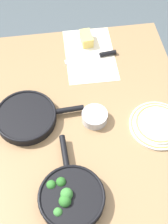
{
  "coord_description": "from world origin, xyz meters",
  "views": [
    {
      "loc": [
        0.76,
        -0.11,
        1.92
      ],
      "look_at": [
        0.0,
        0.0,
        0.78
      ],
      "focal_mm": 50.0,
      "sensor_mm": 36.0,
      "label": 1
    }
  ],
  "objects_px": {
    "dinner_plate_stack": "(158,124)",
    "skillet_eggs": "(27,117)",
    "prep_bowl_steel": "(95,117)",
    "grater_knife": "(98,56)",
    "cheese_block": "(86,39)",
    "skillet_broccoli": "(71,197)"
  },
  "relations": [
    {
      "from": "dinner_plate_stack",
      "to": "skillet_eggs",
      "type": "bearing_deg",
      "value": -101.32
    },
    {
      "from": "skillet_eggs",
      "to": "prep_bowl_steel",
      "type": "xyz_separation_m",
      "value": [
        0.04,
        0.29,
        -0.0
      ]
    },
    {
      "from": "grater_knife",
      "to": "cheese_block",
      "type": "relative_size",
      "value": 2.69
    },
    {
      "from": "grater_knife",
      "to": "cheese_block",
      "type": "height_order",
      "value": "cheese_block"
    },
    {
      "from": "skillet_broccoli",
      "to": "dinner_plate_stack",
      "type": "relative_size",
      "value": 1.58
    },
    {
      "from": "skillet_eggs",
      "to": "grater_knife",
      "type": "height_order",
      "value": "skillet_eggs"
    },
    {
      "from": "dinner_plate_stack",
      "to": "prep_bowl_steel",
      "type": "relative_size",
      "value": 2.17
    },
    {
      "from": "skillet_broccoli",
      "to": "grater_knife",
      "type": "relative_size",
      "value": 1.45
    },
    {
      "from": "cheese_block",
      "to": "prep_bowl_steel",
      "type": "xyz_separation_m",
      "value": [
        0.48,
        -0.03,
        -0.0
      ]
    },
    {
      "from": "skillet_eggs",
      "to": "dinner_plate_stack",
      "type": "distance_m",
      "value": 0.57
    },
    {
      "from": "grater_knife",
      "to": "cheese_block",
      "type": "bearing_deg",
      "value": -74.62
    },
    {
      "from": "prep_bowl_steel",
      "to": "cheese_block",
      "type": "bearing_deg",
      "value": 175.88
    },
    {
      "from": "cheese_block",
      "to": "dinner_plate_stack",
      "type": "relative_size",
      "value": 0.41
    },
    {
      "from": "grater_knife",
      "to": "skillet_eggs",
      "type": "bearing_deg",
      "value": 35.83
    },
    {
      "from": "cheese_block",
      "to": "grater_knife",
      "type": "bearing_deg",
      "value": 21.26
    },
    {
      "from": "skillet_eggs",
      "to": "prep_bowl_steel",
      "type": "distance_m",
      "value": 0.29
    },
    {
      "from": "dinner_plate_stack",
      "to": "prep_bowl_steel",
      "type": "xyz_separation_m",
      "value": [
        -0.07,
        -0.26,
        0.01
      ]
    },
    {
      "from": "grater_knife",
      "to": "prep_bowl_steel",
      "type": "distance_m",
      "value": 0.38
    },
    {
      "from": "skillet_eggs",
      "to": "dinner_plate_stack",
      "type": "xyz_separation_m",
      "value": [
        0.11,
        0.56,
        -0.01
      ]
    },
    {
      "from": "skillet_broccoli",
      "to": "cheese_block",
      "type": "distance_m",
      "value": 0.84
    },
    {
      "from": "prep_bowl_steel",
      "to": "skillet_eggs",
      "type": "bearing_deg",
      "value": -97.85
    },
    {
      "from": "grater_knife",
      "to": "dinner_plate_stack",
      "type": "relative_size",
      "value": 1.09
    }
  ]
}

